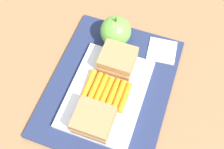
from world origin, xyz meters
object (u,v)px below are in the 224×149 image
Objects in this scene: sandwich_half_left at (94,120)px; sandwich_half_right at (118,60)px; carrot_sticks_bundle at (107,91)px; apple at (116,31)px; paper_napkin at (162,51)px; food_tray at (107,93)px.

sandwich_half_left is 1.00× the size of sandwich_half_right.
carrot_sticks_bundle is 1.16× the size of apple.
carrot_sticks_bundle is 0.18m from paper_napkin.
sandwich_half_left reaches higher than paper_napkin.
apple is at bearing 11.49° from food_tray.
apple is at bearing 93.91° from paper_napkin.
food_tray is 0.08m from sandwich_half_left.
paper_napkin is at bearing -20.99° from sandwich_half_left.
food_tray is at bearing 0.00° from sandwich_half_left.
paper_napkin is (0.01, -0.12, -0.04)m from apple.
sandwich_half_right is 0.08m from carrot_sticks_bundle.
food_tray is 0.16m from apple.
carrot_sticks_bundle is at bearing 150.34° from paper_napkin.
food_tray is 2.88× the size of sandwich_half_right.
apple reaches higher than sandwich_half_left.
paper_napkin is at bearing -86.09° from apple.
carrot_sticks_bundle is 0.16m from apple.
apple is at bearing 22.71° from sandwich_half_right.
food_tray is 2.24× the size of carrot_sticks_bundle.
paper_napkin is at bearing -48.07° from sandwich_half_right.
sandwich_half_left is 0.16m from sandwich_half_right.
sandwich_half_right is (0.16, 0.00, 0.00)m from sandwich_half_left.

